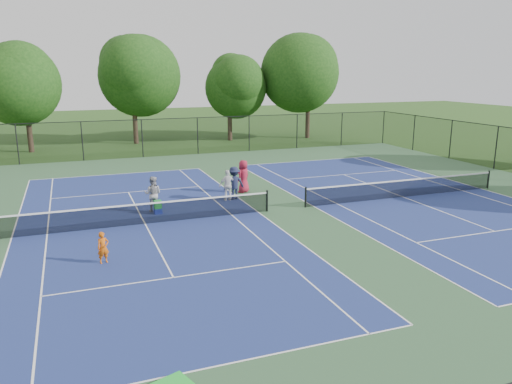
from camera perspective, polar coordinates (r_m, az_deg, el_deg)
name	(u,v)px	position (r m, az deg, el deg)	size (l,w,h in m)	color
ground	(286,209)	(25.02, 3.50, -1.99)	(140.00, 140.00, 0.00)	#234716
court_pad	(286,209)	(25.02, 3.50, -1.99)	(36.00, 36.00, 0.01)	#325A3B
tennis_court_left	(145,222)	(23.14, -12.57, -3.38)	(12.00, 23.83, 1.07)	navy
tennis_court_right	(403,195)	(28.49, 16.47, -0.38)	(12.00, 23.83, 1.07)	navy
perimeter_fence	(287,178)	(24.63, 3.55, 1.59)	(36.08, 36.08, 3.02)	black
tree_back_a	(24,79)	(46.07, -25.00, 11.60)	(6.80, 6.80, 9.15)	#2D2116
tree_back_b	(132,72)	(48.32, -13.96, 13.17)	(7.60, 7.60, 10.03)	#2D2116
tree_back_c	(229,84)	(49.28, -3.07, 12.25)	(6.00, 6.00, 8.40)	#2D2116
tree_back_d	(309,69)	(51.34, 6.06, 13.76)	(7.80, 7.80, 10.37)	#2D2116
child_player	(103,248)	(18.84, -17.08, -6.10)	(0.43, 0.28, 1.17)	#CB570D
instructor	(153,194)	(24.93, -11.69, -0.23)	(0.86, 0.67, 1.76)	#959598
bystander_a	(228,185)	(26.52, -3.23, 0.78)	(0.98, 0.41, 1.67)	silver
bystander_b	(234,183)	(26.72, -2.52, 1.02)	(1.15, 0.66, 1.79)	#1B203D
bystander_c	(243,176)	(28.23, -1.44, 1.80)	(0.91, 0.59, 1.86)	maroon
ball_crate	(158,211)	(24.64, -11.14, -2.16)	(0.36, 0.29, 0.27)	#152896
ball_hopper	(158,204)	(24.55, -11.17, -1.40)	(0.34, 0.27, 0.40)	green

